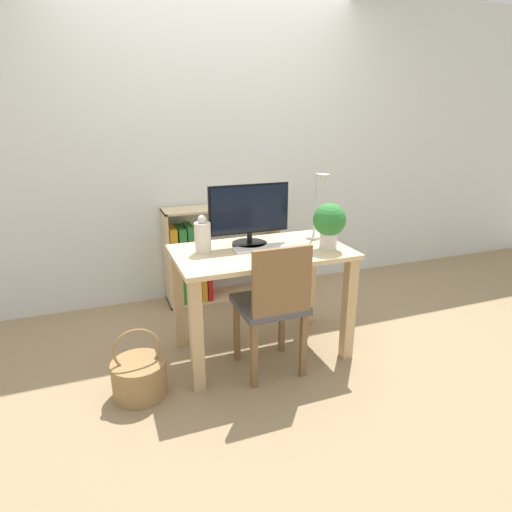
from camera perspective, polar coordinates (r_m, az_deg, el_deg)
The scene contains 11 objects.
ground_plane at distance 3.06m, azimuth 0.68°, elevation -12.43°, with size 10.00×10.00×0.00m, color #997F5B.
wall_back at distance 3.75m, azimuth -5.98°, elevation 14.21°, with size 8.00×0.05×2.60m.
desk at distance 2.81m, azimuth 0.72°, elevation -2.20°, with size 1.13×0.66×0.74m.
monitor at distance 2.80m, azimuth -0.89°, elevation 5.78°, with size 0.55×0.23×0.41m.
keyboard at distance 2.76m, azimuth 0.47°, elevation 1.04°, with size 0.34×0.11×0.02m.
vase at distance 2.69m, azimuth -7.12°, elevation 2.61°, with size 0.10×0.10×0.24m.
desk_lamp at distance 2.92m, azimuth 8.40°, elevation 7.36°, with size 0.10×0.19×0.46m.
potted_plant at distance 2.77m, azimuth 9.74°, elevation 4.42°, with size 0.21×0.21×0.30m.
chair at distance 2.60m, azimuth 2.31°, elevation -6.31°, with size 0.40×0.40×0.87m.
bookshelf at distance 3.74m, azimuth -7.11°, elevation -0.74°, with size 1.00×0.28×0.82m.
basket at distance 2.67m, azimuth -15.27°, elevation -15.26°, with size 0.31×0.31×0.43m.
Camera 1 is at (-0.96, -2.44, 1.57)m, focal length 30.00 mm.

